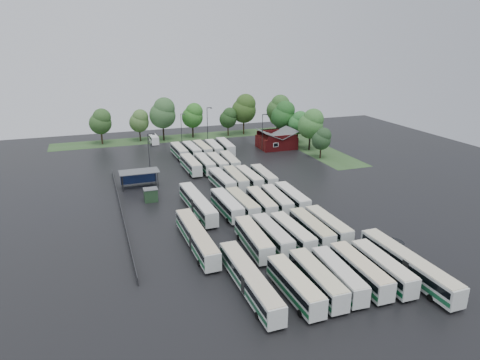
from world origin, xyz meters
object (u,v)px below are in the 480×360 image
object	(u,v)px
artic_bus_west_a	(249,280)
minibus	(154,139)
artic_bus_east	(408,265)
brick_building	(276,142)

from	to	relation	value
artic_bus_west_a	minibus	xyz separation A→B (m)	(0.73, 82.50, -0.35)
artic_bus_west_a	artic_bus_east	xyz separation A→B (m)	(21.13, -3.62, 0.05)
artic_bus_west_a	artic_bus_east	size ratio (longest dim) A/B	0.97
artic_bus_west_a	artic_bus_east	world-z (taller)	artic_bus_east
brick_building	artic_bus_east	distance (m)	70.44
brick_building	minibus	world-z (taller)	brick_building
artic_bus_west_a	artic_bus_east	bearing A→B (deg)	-10.45
minibus	brick_building	bearing A→B (deg)	-28.55
brick_building	artic_bus_east	size ratio (longest dim) A/B	0.58
artic_bus_east	minibus	xyz separation A→B (m)	(-20.40, 86.12, -0.40)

